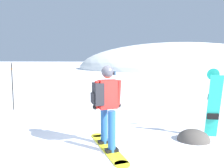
# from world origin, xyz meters

# --- Properties ---
(ground_plane) EXTENTS (300.00, 300.00, 0.00)m
(ground_plane) POSITION_xyz_m (0.00, 0.00, 0.00)
(ground_plane) COLOR white
(ridge_peak_main) EXTENTS (38.17, 34.36, 10.00)m
(ridge_peak_main) POSITION_xyz_m (7.41, 40.98, 0.00)
(ridge_peak_main) COLOR white
(ridge_peak_main) RESTS_ON ground
(snowboarder_main) EXTENTS (1.02, 1.65, 1.71)m
(snowboarder_main) POSITION_xyz_m (0.57, 0.17, 0.92)
(snowboarder_main) COLOR yellow
(snowboarder_main) RESTS_ON ground
(spare_snowboard) EXTENTS (0.28, 0.37, 1.63)m
(spare_snowboard) POSITION_xyz_m (2.91, 1.13, 0.83)
(spare_snowboard) COLOR #23B7A3
(spare_snowboard) RESTS_ON ground
(piste_marker_near) EXTENTS (0.20, 0.20, 1.75)m
(piste_marker_near) POSITION_xyz_m (-3.40, 3.16, 1.00)
(piste_marker_near) COLOR black
(piste_marker_near) RESTS_ON ground
(rock_dark) EXTENTS (0.73, 0.62, 0.51)m
(rock_dark) POSITION_xyz_m (2.45, 0.92, 0.00)
(rock_dark) COLOR #4C4742
(rock_dark) RESTS_ON ground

